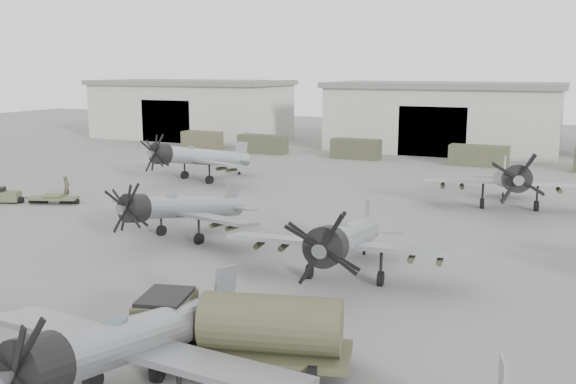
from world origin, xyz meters
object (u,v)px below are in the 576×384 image
aircraft_far_1 (511,179)px  aircraft_mid_1 (177,208)px  aircraft_near_1 (129,341)px  aircraft_far_0 (195,157)px  aircraft_mid_2 (344,240)px  tug_trailer (26,197)px  fuel_tanker (241,327)px  ground_crew (67,188)px

aircraft_far_1 → aircraft_mid_1: bearing=-146.2°
aircraft_near_1 → aircraft_far_0: aircraft_far_0 is taller
aircraft_near_1 → aircraft_far_0: size_ratio=0.95×
aircraft_near_1 → aircraft_mid_1: bearing=123.8°
aircraft_mid_1 → aircraft_far_1: size_ratio=0.86×
aircraft_mid_2 → tug_trailer: bearing=159.0°
aircraft_mid_2 → fuel_tanker: aircraft_mid_2 is taller
aircraft_near_1 → aircraft_far_1: (8.00, 34.71, 0.18)m
aircraft_mid_2 → ground_crew: bearing=153.2°
fuel_tanker → tug_trailer: 34.29m
fuel_tanker → ground_crew: 34.15m
aircraft_mid_1 → aircraft_mid_2: 12.48m
aircraft_near_1 → aircraft_far_1: aircraft_far_1 is taller
aircraft_far_0 → aircraft_far_1: (28.13, -0.99, 0.03)m
aircraft_mid_2 → fuel_tanker: size_ratio=1.56×
tug_trailer → aircraft_far_1: bearing=-0.1°
aircraft_far_0 → aircraft_far_1: 28.15m
aircraft_near_1 → fuel_tanker: 4.07m
aircraft_far_1 → fuel_tanker: (-5.96, -31.23, -0.71)m
aircraft_mid_2 → aircraft_far_0: (-22.31, 21.79, 0.12)m
aircraft_mid_2 → fuel_tanker: 10.45m
aircraft_far_0 → tug_trailer: (-6.86, -14.00, -1.83)m
aircraft_mid_1 → aircraft_far_0: (-10.31, 18.37, 0.29)m
aircraft_near_1 → tug_trailer: size_ratio=1.86×
aircraft_mid_1 → tug_trailer: bearing=178.8°
aircraft_far_0 → tug_trailer: bearing=-95.3°
aircraft_near_1 → tug_trailer: aircraft_near_1 is taller
aircraft_mid_1 → aircraft_far_1: (17.82, 17.38, 0.32)m
aircraft_near_1 → fuel_tanker: aircraft_near_1 is taller
aircraft_mid_2 → ground_crew: aircraft_mid_2 is taller
aircraft_mid_2 → tug_trailer: size_ratio=1.89×
aircraft_near_1 → aircraft_far_0: bearing=123.7°
aircraft_near_1 → tug_trailer: bearing=145.5°
aircraft_near_1 → fuel_tanker: size_ratio=1.54×
aircraft_mid_1 → aircraft_far_0: bearing=132.4°
aircraft_near_1 → aircraft_mid_2: 14.08m
aircraft_mid_1 → tug_trailer: 17.78m
aircraft_near_1 → ground_crew: (-25.09, 24.20, -1.20)m
ground_crew → fuel_tanker: bearing=-139.5°
aircraft_mid_1 → aircraft_mid_2: bearing=-2.8°
aircraft_far_0 → tug_trailer: size_ratio=1.96×
aircraft_mid_1 → ground_crew: aircraft_mid_1 is taller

